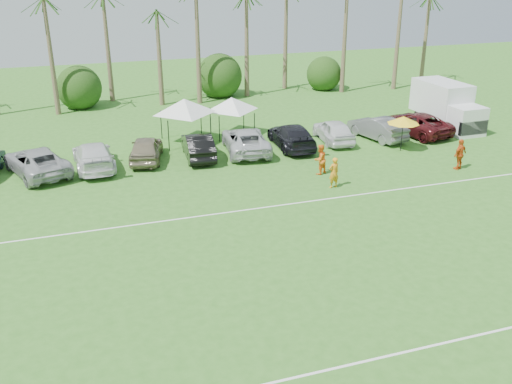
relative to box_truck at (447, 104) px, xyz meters
name	(u,v)px	position (x,y,z in m)	size (l,w,h in m)	color
field_lines	(274,271)	(-19.11, -15.75, -1.68)	(80.00, 12.10, 0.01)	white
palm_tree_4	(97,13)	(-23.11, 14.25, 5.79)	(2.40, 2.40, 8.90)	brown
palm_tree_5	(147,0)	(-19.11, 14.25, 6.67)	(2.40, 2.40, 9.90)	brown
palm_tree_8	(297,7)	(-6.11, 14.25, 5.79)	(2.40, 2.40, 8.90)	brown
bush_tree_1	(78,84)	(-25.11, 15.25, 0.11)	(4.00, 4.00, 4.00)	brown
bush_tree_2	(218,75)	(-13.11, 15.25, 0.11)	(4.00, 4.00, 4.00)	brown
bush_tree_3	(321,69)	(-3.11, 15.25, 0.11)	(4.00, 4.00, 4.00)	brown
sideline_player_a	(334,173)	(-13.01, -8.36, -0.84)	(0.62, 0.41, 1.70)	orange
sideline_player_b	(320,159)	(-12.85, -6.22, -0.81)	(0.85, 0.66, 1.75)	orange
sideline_player_c	(460,154)	(-4.80, -8.06, -0.78)	(1.07, 0.44, 1.82)	#D25217
box_truck	(447,104)	(0.00, 0.00, 0.00)	(2.51, 6.18, 3.15)	silver
canopy_tent_left	(184,99)	(-18.86, 2.14, 1.28)	(4.28, 4.28, 3.47)	black
canopy_tent_right	(232,97)	(-15.44, 2.82, 0.98)	(3.85, 3.85, 3.12)	black
market_umbrella	(404,120)	(-6.16, -4.00, 0.35)	(2.04, 2.04, 2.27)	black
parked_car_2	(37,162)	(-28.16, -1.20, -0.92)	(2.54, 5.51, 1.53)	#A8A8AA
parked_car_3	(93,156)	(-25.04, -1.14, -0.92)	(2.14, 5.27, 1.53)	white
parked_car_4	(146,149)	(-21.91, -0.77, -0.92)	(1.81, 4.49, 1.53)	gray
parked_car_5	(198,146)	(-18.79, -1.21, -0.92)	(1.62, 4.64, 1.53)	black
parked_car_6	(246,140)	(-15.67, -1.05, -0.92)	(2.54, 5.51, 1.53)	silver
parked_car_7	(292,136)	(-12.54, -1.08, -0.92)	(2.14, 5.27, 1.53)	black
parked_car_8	(333,131)	(-9.42, -0.82, -0.92)	(1.81, 4.49, 1.53)	white
parked_car_9	(377,128)	(-6.30, -1.12, -0.92)	(1.62, 4.64, 1.53)	slate
parked_car_10	(416,123)	(-3.17, -0.98, -0.92)	(2.54, 5.51, 1.53)	#4E1317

